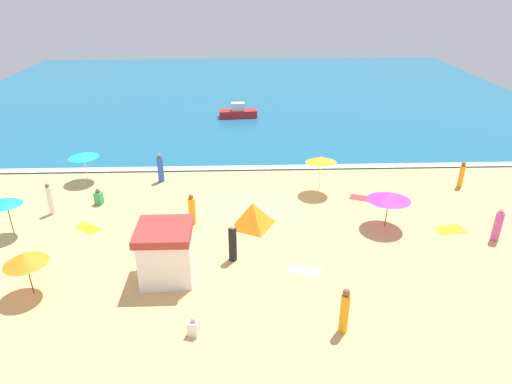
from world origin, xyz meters
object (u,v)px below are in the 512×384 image
beachgoer_0 (498,225)px  beachgoer_1 (192,210)px  beachgoer_3 (99,197)px  beach_tent (253,215)px  beachgoer_6 (194,327)px  small_boat_0 (238,112)px  beach_umbrella_1 (5,201)px  beachgoer_9 (233,244)px  beach_umbrella_0 (321,160)px  beach_umbrella_2 (25,259)px  beachgoer_4 (160,168)px  beachgoer_5 (462,175)px  beachgoer_8 (344,311)px  beach_umbrella_4 (83,155)px  lifeguard_cabana (166,252)px  beachgoer_7 (50,200)px  beach_umbrella_3 (389,196)px

beachgoer_0 → beachgoer_1: beachgoer_0 is taller
beachgoer_3 → beach_tent: bearing=-17.9°
beachgoer_6 → small_boat_0: 27.55m
beach_umbrella_1 → beachgoer_9: size_ratio=1.15×
beach_umbrella_0 → beach_umbrella_2: size_ratio=1.20×
beachgoer_3 → beachgoer_4: (3.08, 3.06, 0.46)m
beachgoer_5 → beachgoer_4: bearing=175.3°
beach_umbrella_0 → beachgoer_9: bearing=-126.2°
beach_umbrella_0 → beachgoer_3: beach_umbrella_0 is taller
beachgoer_0 → beachgoer_8: size_ratio=0.93×
beachgoer_3 → beach_umbrella_0: bearing=4.9°
beach_umbrella_1 → beach_umbrella_4: bearing=74.9°
beachgoer_0 → small_boat_0: (-12.73, 21.48, -0.27)m
lifeguard_cabana → beach_umbrella_1: lifeguard_cabana is taller
beach_umbrella_0 → beachgoer_0: 9.80m
beachgoer_4 → beachgoer_7: beachgoer_4 is taller
lifeguard_cabana → beach_tent: size_ratio=1.07×
beach_umbrella_2 → beach_umbrella_3: 16.90m
beach_umbrella_4 → small_boat_0: size_ratio=0.76×
beach_umbrella_1 → beachgoer_5: (25.07, 4.78, -1.09)m
beach_umbrella_1 → beachgoer_3: 4.94m
lifeguard_cabana → beach_umbrella_4: bearing=122.3°
beach_umbrella_0 → beach_umbrella_1: bearing=-164.9°
beach_umbrella_1 → beach_tent: size_ratio=0.92×
beach_umbrella_3 → beachgoer_4: beach_umbrella_3 is taller
beach_umbrella_4 → beachgoer_0: 23.70m
beachgoer_0 → beachgoer_8: bearing=-145.7°
beachgoer_6 → beachgoer_7: size_ratio=0.43×
beachgoer_8 → beach_umbrella_4: bearing=134.0°
small_boat_0 → beach_umbrella_0: bearing=-72.8°
beach_umbrella_2 → beach_umbrella_0: bearing=34.4°
beach_umbrella_4 → beachgoer_3: size_ratio=2.75×
beachgoer_5 → lifeguard_cabana: bearing=-152.8°
beach_umbrella_0 → beach_umbrella_4: bearing=171.6°
beachgoer_8 → beachgoer_3: bearing=137.9°
beach_umbrella_1 → beachgoer_1: size_ratio=1.24×
lifeguard_cabana → beachgoer_1: 4.68m
beachgoer_7 → beachgoer_8: size_ratio=0.95×
beach_umbrella_2 → beachgoer_6: size_ratio=2.55×
beach_umbrella_0 → beach_umbrella_1: (-16.24, -4.37, -0.20)m
beach_umbrella_1 → beach_umbrella_4: beach_umbrella_1 is taller
beachgoer_0 → beachgoer_9: 13.03m
beachgoer_7 → beachgoer_9: (9.98, -4.82, 0.00)m
beach_umbrella_0 → beachgoer_6: beach_umbrella_0 is taller
beach_tent → beachgoer_9: bearing=-107.9°
beachgoer_1 → beachgoer_5: size_ratio=1.02×
small_boat_0 → beachgoer_9: bearing=-90.6°
lifeguard_cabana → beachgoer_7: 9.35m
beachgoer_3 → beachgoer_6: 12.39m
beachgoer_5 → beachgoer_7: beachgoer_7 is taller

